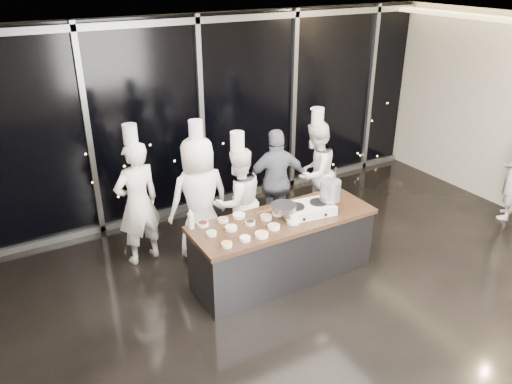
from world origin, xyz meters
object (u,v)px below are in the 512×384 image
Objects in this scene: chef_far_left at (138,202)px; chef_right at (315,172)px; stove at (307,209)px; chef_left at (199,198)px; stock_pot at (330,190)px; frying_pan at (283,207)px; demo_counter at (283,248)px; guest at (277,182)px; chef_center at (238,201)px.

chef_right is (2.82, -0.23, -0.07)m from chef_far_left.
chef_left is (-1.04, 1.11, -0.05)m from stove.
stove is 2.31m from chef_far_left.
stock_pot is (0.33, -0.05, 0.21)m from stove.
chef_right is (0.66, 1.23, -0.33)m from stock_pot.
demo_counter is at bearing 31.86° from frying_pan.
chef_right is (1.34, 1.14, -0.22)m from frying_pan.
stove is 1.23m from guest.
chef_center reaches higher than stove.
chef_far_left is at bearing 149.40° from stove.
stock_pot is at bearing 139.97° from chef_left.
chef_right reaches higher than stock_pot.
chef_far_left is (-1.49, 1.37, 0.46)m from demo_counter.
frying_pan is 2.03m from chef_far_left.
chef_right reaches higher than guest.
stock_pot is 0.13× the size of chef_far_left.
stove is 2.69× the size of stock_pot.
chef_right reaches higher than chef_center.
demo_counter is 1.21× the size of chef_left.
guest is 0.71m from chef_right.
chef_far_left is at bearing 144.16° from frying_pan.
chef_right is (0.99, 1.18, -0.12)m from stove.
stove reaches higher than demo_counter.
guest reaches higher than frying_pan.
stock_pot is 1.34m from chef_center.
chef_far_left is (-1.48, 1.38, -0.16)m from frying_pan.
chef_center is at bearing 131.75° from stock_pot.
guest is (-0.05, 1.23, -0.34)m from stock_pot.
chef_center is at bearing 108.75° from frying_pan.
chef_left reaches higher than stock_pot.
stock_pot is 1.43m from chef_right.
frying_pan is 0.32× the size of chef_center.
demo_counter is 0.62m from frying_pan.
demo_counter is 0.99m from stock_pot.
frying_pan is 0.93m from chef_center.
chef_left is at bearing 129.89° from frying_pan.
stove is 0.37m from frying_pan.
chef_left is 1.07× the size of chef_right.
frying_pan is (-0.35, 0.04, 0.10)m from stove.
demo_counter is at bearing 125.46° from chef_far_left.
frying_pan reaches higher than demo_counter.
chef_far_left is (-1.83, 1.42, -0.05)m from stove.
stock_pot is 1.82m from chef_left.
stock_pot is at bearing 37.24° from chef_right.
chef_far_left is at bearing 137.43° from demo_counter.
chef_left is (0.79, -0.30, -0.00)m from chef_far_left.
demo_counter is 1.47× the size of guest.
stock_pot is 2.62m from chef_far_left.
stove is 1.07m from chef_center.
chef_far_left is 0.99× the size of chef_left.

